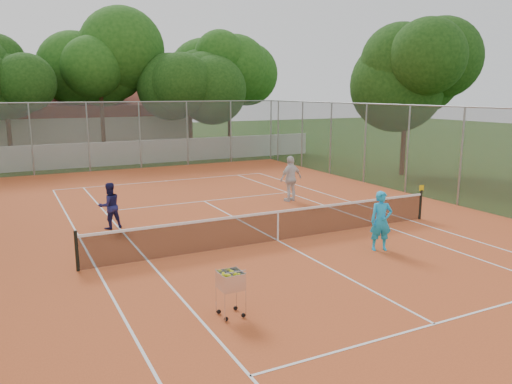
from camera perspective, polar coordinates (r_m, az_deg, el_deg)
name	(u,v)px	position (r m, az deg, el deg)	size (l,w,h in m)	color
ground	(278,241)	(15.65, 2.50, -5.64)	(120.00, 120.00, 0.00)	#19350E
court_pad	(278,241)	(15.65, 2.50, -5.61)	(18.00, 34.00, 0.02)	#C05125
court_lines	(278,241)	(15.64, 2.50, -5.56)	(10.98, 23.78, 0.01)	white
tennis_net	(278,225)	(15.51, 2.51, -3.84)	(11.88, 0.10, 0.98)	black
perimeter_fence	(278,178)	(15.18, 2.56, 1.59)	(18.00, 34.00, 4.00)	slate
boundary_wall	(133,153)	(33.09, -13.87, 4.40)	(26.00, 0.30, 1.50)	white
clubhouse	(77,122)	(42.44, -19.75, 7.50)	(16.40, 9.00, 4.40)	beige
tropical_trees	(120,86)	(35.80, -15.33, 11.66)	(29.00, 19.00, 10.00)	black
player_near	(381,221)	(14.95, 14.10, -3.23)	(0.64, 0.42, 1.75)	#1BA7E7
player_far_left	(110,206)	(17.51, -16.39, -1.52)	(0.77, 0.60, 1.58)	navy
player_far_right	(291,179)	(21.07, 4.01, 1.53)	(1.13, 0.47, 1.93)	silver
ball_hopper	(231,292)	(10.44, -2.91, -11.36)	(0.51, 0.51, 1.05)	silver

